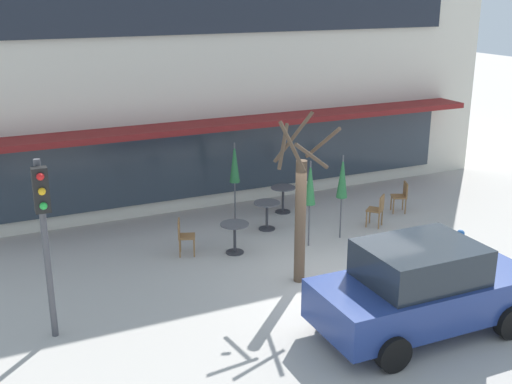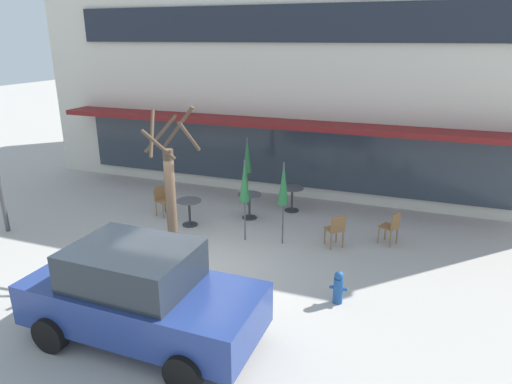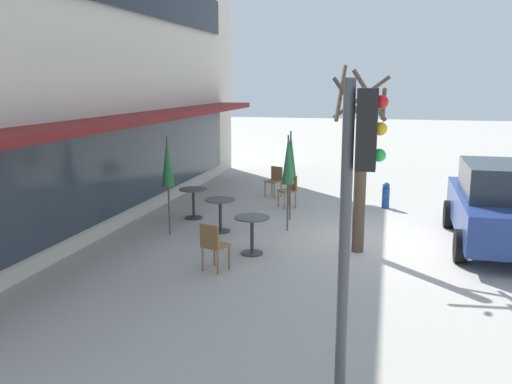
{
  "view_description": "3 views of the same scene",
  "coord_description": "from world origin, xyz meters",
  "px_view_note": "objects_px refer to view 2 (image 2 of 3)",
  "views": [
    {
      "loc": [
        -7.13,
        -10.79,
        6.21
      ],
      "look_at": [
        -0.49,
        3.33,
        1.19
      ],
      "focal_mm": 45.0,
      "sensor_mm": 36.0,
      "label": 1
    },
    {
      "loc": [
        4.58,
        -8.18,
        5.14
      ],
      "look_at": [
        0.41,
        2.98,
        1.08
      ],
      "focal_mm": 32.0,
      "sensor_mm": 36.0,
      "label": 2
    },
    {
      "loc": [
        -11.45,
        -0.03,
        3.36
      ],
      "look_at": [
        0.55,
        2.92,
        0.84
      ],
      "focal_mm": 38.0,
      "sensor_mm": 36.0,
      "label": 3
    }
  ],
  "objects_px": {
    "cafe_table_by_tree": "(189,208)",
    "patio_umbrella_cream_folded": "(247,156)",
    "patio_umbrella_corner_open": "(284,184)",
    "cafe_chair_0": "(162,199)",
    "cafe_chair_1": "(336,228)",
    "cafe_chair_2": "(391,226)",
    "cafe_table_streetside": "(249,202)",
    "parked_sedan": "(141,294)",
    "patio_umbrella_green_folded": "(245,182)",
    "street_tree": "(171,193)",
    "fire_hydrant": "(338,287)",
    "cafe_table_near_wall": "(292,195)"
  },
  "relations": [
    {
      "from": "cafe_table_streetside",
      "to": "cafe_chair_0",
      "type": "height_order",
      "value": "cafe_chair_0"
    },
    {
      "from": "cafe_chair_2",
      "to": "cafe_chair_0",
      "type": "bearing_deg",
      "value": -177.67
    },
    {
      "from": "patio_umbrella_cream_folded",
      "to": "fire_hydrant",
      "type": "distance_m",
      "value": 6.17
    },
    {
      "from": "patio_umbrella_green_folded",
      "to": "cafe_chair_0",
      "type": "relative_size",
      "value": 2.47
    },
    {
      "from": "patio_umbrella_corner_open",
      "to": "parked_sedan",
      "type": "distance_m",
      "value": 4.83
    },
    {
      "from": "cafe_table_streetside",
      "to": "cafe_chair_1",
      "type": "distance_m",
      "value": 2.99
    },
    {
      "from": "cafe_table_by_tree",
      "to": "fire_hydrant",
      "type": "distance_m",
      "value": 5.39
    },
    {
      "from": "patio_umbrella_cream_folded",
      "to": "cafe_chair_2",
      "type": "bearing_deg",
      "value": -17.58
    },
    {
      "from": "cafe_table_by_tree",
      "to": "cafe_chair_1",
      "type": "height_order",
      "value": "cafe_chair_1"
    },
    {
      "from": "cafe_chair_1",
      "to": "fire_hydrant",
      "type": "xyz_separation_m",
      "value": [
        0.56,
        -2.55,
        -0.17
      ]
    },
    {
      "from": "cafe_chair_1",
      "to": "cafe_table_near_wall",
      "type": "bearing_deg",
      "value": 130.0
    },
    {
      "from": "cafe_chair_1",
      "to": "parked_sedan",
      "type": "height_order",
      "value": "parked_sedan"
    },
    {
      "from": "cafe_chair_0",
      "to": "cafe_chair_1",
      "type": "relative_size",
      "value": 1.0
    },
    {
      "from": "patio_umbrella_cream_folded",
      "to": "cafe_chair_1",
      "type": "height_order",
      "value": "patio_umbrella_cream_folded"
    },
    {
      "from": "patio_umbrella_cream_folded",
      "to": "cafe_table_near_wall",
      "type": "bearing_deg",
      "value": -0.81
    },
    {
      "from": "cafe_chair_0",
      "to": "cafe_table_near_wall",
      "type": "bearing_deg",
      "value": 25.35
    },
    {
      "from": "cafe_table_by_tree",
      "to": "cafe_chair_2",
      "type": "distance_m",
      "value": 5.55
    },
    {
      "from": "cafe_table_streetside",
      "to": "patio_umbrella_cream_folded",
      "type": "distance_m",
      "value": 1.6
    },
    {
      "from": "patio_umbrella_cream_folded",
      "to": "parked_sedan",
      "type": "distance_m",
      "value": 7.1
    },
    {
      "from": "patio_umbrella_corner_open",
      "to": "parked_sedan",
      "type": "xyz_separation_m",
      "value": [
        -1.17,
        -4.63,
        -0.75
      ]
    },
    {
      "from": "cafe_table_by_tree",
      "to": "parked_sedan",
      "type": "bearing_deg",
      "value": -70.84
    },
    {
      "from": "cafe_table_near_wall",
      "to": "patio_umbrella_green_folded",
      "type": "xyz_separation_m",
      "value": [
        -0.57,
        -2.49,
        1.11
      ]
    },
    {
      "from": "cafe_chair_1",
      "to": "cafe_table_streetside",
      "type": "bearing_deg",
      "value": 158.67
    },
    {
      "from": "cafe_table_streetside",
      "to": "street_tree",
      "type": "distance_m",
      "value": 3.42
    },
    {
      "from": "patio_umbrella_green_folded",
      "to": "cafe_chair_1",
      "type": "distance_m",
      "value": 2.61
    },
    {
      "from": "cafe_table_near_wall",
      "to": "patio_umbrella_cream_folded",
      "type": "relative_size",
      "value": 0.35
    },
    {
      "from": "cafe_table_by_tree",
      "to": "patio_umbrella_corner_open",
      "type": "xyz_separation_m",
      "value": [
        2.86,
        -0.24,
        1.11
      ]
    },
    {
      "from": "cafe_table_streetside",
      "to": "street_tree",
      "type": "xyz_separation_m",
      "value": [
        -0.74,
        -3.12,
        1.18
      ]
    },
    {
      "from": "patio_umbrella_cream_folded",
      "to": "street_tree",
      "type": "height_order",
      "value": "street_tree"
    },
    {
      "from": "cafe_table_streetside",
      "to": "patio_umbrella_green_folded",
      "type": "bearing_deg",
      "value": -73.18
    },
    {
      "from": "patio_umbrella_green_folded",
      "to": "patio_umbrella_corner_open",
      "type": "relative_size",
      "value": 1.0
    },
    {
      "from": "cafe_table_by_tree",
      "to": "cafe_chair_0",
      "type": "xyz_separation_m",
      "value": [
        -1.16,
        0.43,
        0.01
      ]
    },
    {
      "from": "patio_umbrella_green_folded",
      "to": "patio_umbrella_corner_open",
      "type": "bearing_deg",
      "value": 7.12
    },
    {
      "from": "cafe_table_streetside",
      "to": "patio_umbrella_corner_open",
      "type": "bearing_deg",
      "value": -42.88
    },
    {
      "from": "patio_umbrella_cream_folded",
      "to": "patio_umbrella_corner_open",
      "type": "relative_size",
      "value": 1.0
    },
    {
      "from": "parked_sedan",
      "to": "cafe_table_streetside",
      "type": "bearing_deg",
      "value": 92.72
    },
    {
      "from": "cafe_chair_2",
      "to": "parked_sedan",
      "type": "height_order",
      "value": "parked_sedan"
    },
    {
      "from": "patio_umbrella_green_folded",
      "to": "cafe_chair_0",
      "type": "xyz_separation_m",
      "value": [
        -3.01,
        0.79,
        -1.1
      ]
    },
    {
      "from": "cafe_chair_1",
      "to": "cafe_chair_2",
      "type": "distance_m",
      "value": 1.48
    },
    {
      "from": "cafe_chair_1",
      "to": "street_tree",
      "type": "bearing_deg",
      "value": -150.03
    },
    {
      "from": "cafe_chair_0",
      "to": "cafe_chair_2",
      "type": "relative_size",
      "value": 1.0
    },
    {
      "from": "patio_umbrella_cream_folded",
      "to": "patio_umbrella_corner_open",
      "type": "xyz_separation_m",
      "value": [
        1.92,
        -2.39,
        0.0
      ]
    },
    {
      "from": "fire_hydrant",
      "to": "cafe_table_streetside",
      "type": "bearing_deg",
      "value": 132.57
    },
    {
      "from": "cafe_table_streetside",
      "to": "parked_sedan",
      "type": "relative_size",
      "value": 0.18
    },
    {
      "from": "cafe_table_by_tree",
      "to": "fire_hydrant",
      "type": "relative_size",
      "value": 1.08
    },
    {
      "from": "cafe_table_near_wall",
      "to": "patio_umbrella_green_folded",
      "type": "relative_size",
      "value": 0.35
    },
    {
      "from": "cafe_table_near_wall",
      "to": "patio_umbrella_cream_folded",
      "type": "distance_m",
      "value": 1.86
    },
    {
      "from": "patio_umbrella_corner_open",
      "to": "cafe_chair_0",
      "type": "distance_m",
      "value": 4.22
    },
    {
      "from": "cafe_table_by_tree",
      "to": "patio_umbrella_cream_folded",
      "type": "height_order",
      "value": "patio_umbrella_cream_folded"
    },
    {
      "from": "cafe_chair_0",
      "to": "fire_hydrant",
      "type": "xyz_separation_m",
      "value": [
        5.91,
        -2.96,
        -0.17
      ]
    }
  ]
}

